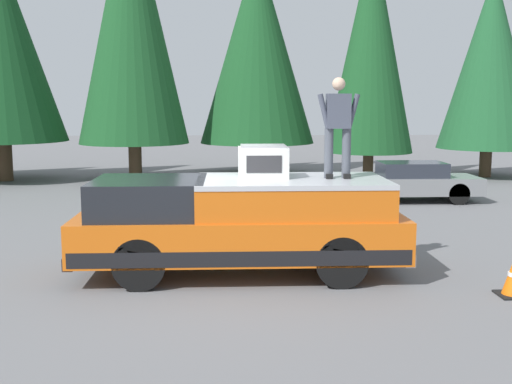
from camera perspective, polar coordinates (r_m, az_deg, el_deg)
The scene contains 9 objects.
ground_plane at distance 10.85m, azimuth -4.67°, elevation -7.61°, with size 90.00×90.00×0.00m, color slate.
pickup_truck at distance 10.82m, azimuth -1.44°, elevation -2.89°, with size 2.01×5.54×1.65m.
compressor_unit at distance 10.83m, azimuth 0.64°, elevation 2.76°, with size 0.65×0.84×0.56m.
person_on_truck_bed at distance 10.82m, azimuth 7.38°, elevation 6.00°, with size 0.29×0.72×1.69m.
parked_car_grey at distance 19.35m, azimuth 13.55°, elevation 0.91°, with size 1.64×4.10×1.16m.
conifer_far_left at distance 26.40m, azimuth 20.32°, elevation 11.00°, with size 3.83×3.83×7.86m.
conifer_left at distance 24.31m, azimuth 10.29°, elevation 12.90°, with size 3.24×3.24×8.99m.
conifer_center_left at distance 25.84m, azimuth 0.10°, elevation 12.89°, with size 4.58×4.58×8.90m.
conifer_center_right at distance 24.49m, azimuth -11.13°, elevation 15.16°, with size 4.08×4.08×10.63m.
Camera 1 is at (-10.44, -0.41, 2.95)m, focal length 44.55 mm.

